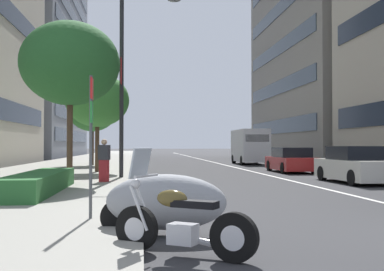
{
  "coord_description": "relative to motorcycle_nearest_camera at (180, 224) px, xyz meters",
  "views": [
    {
      "loc": [
        -6.2,
        6.35,
        1.52
      ],
      "look_at": [
        16.47,
        3.94,
        2.0
      ],
      "focal_mm": 43.91,
      "sensor_mm": 36.0,
      "label": 1
    }
  ],
  "objects": [
    {
      "name": "sidewalk_right_plaza",
      "position": [
        29.77,
        4.74,
        -0.37
      ],
      "size": [
        160.0,
        8.48,
        0.15
      ],
      "primitive_type": "cube",
      "color": "gray",
      "rests_on": "ground"
    },
    {
      "name": "lane_centre_stripe",
      "position": [
        34.77,
        -5.83,
        -0.44
      ],
      "size": [
        110.0,
        0.16,
        0.01
      ],
      "primitive_type": "cube",
      "color": "silver",
      "rests_on": "ground"
    },
    {
      "name": "motorcycle_nearest_camera",
      "position": [
        0.0,
        0.0,
        0.0
      ],
      "size": [
        1.25,
        1.88,
        1.49
      ],
      "rotation": [
        0.0,
        0.0,
        1.01
      ],
      "color": "black",
      "rests_on": "ground"
    },
    {
      "name": "motorcycle_by_sign_pole",
      "position": [
        1.47,
        0.15,
        0.12
      ],
      "size": [
        1.24,
        2.2,
        1.04
      ],
      "rotation": [
        0.0,
        0.0,
        1.34
      ],
      "color": "gray",
      "rests_on": "ground"
    },
    {
      "name": "car_mid_block_traffic",
      "position": [
        11.75,
        -8.11,
        0.24
      ],
      "size": [
        4.37,
        1.98,
        1.49
      ],
      "rotation": [
        0.0,
        0.0,
        0.02
      ],
      "color": "beige",
      "rests_on": "ground"
    },
    {
      "name": "car_far_down_avenue",
      "position": [
        19.31,
        -7.83,
        0.21
      ],
      "size": [
        4.43,
        1.93,
        1.4
      ],
      "rotation": [
        0.0,
        0.0,
        -0.01
      ],
      "color": "maroon",
      "rests_on": "ground"
    },
    {
      "name": "delivery_van_ahead",
      "position": [
        30.78,
        -8.13,
        1.03
      ],
      "size": [
        5.36,
        2.24,
        2.77
      ],
      "rotation": [
        0.0,
        0.0,
        -0.01
      ],
      "color": "silver",
      "rests_on": "ground"
    },
    {
      "name": "parking_sign_by_curb",
      "position": [
        2.55,
        1.48,
        1.39
      ],
      "size": [
        0.32,
        0.06,
        2.69
      ],
      "color": "#47494C",
      "rests_on": "sidewalk_right_plaza"
    },
    {
      "name": "street_lamp_with_banners",
      "position": [
        14.01,
        1.02,
        4.52
      ],
      "size": [
        1.26,
        2.66,
        7.96
      ],
      "color": "#232326",
      "rests_on": "sidewalk_right_plaza"
    },
    {
      "name": "clipped_hedge_bed",
      "position": [
        7.67,
        3.49,
        -0.01
      ],
      "size": [
        6.06,
        1.1,
        0.57
      ],
      "primitive_type": "cube",
      "color": "#28602D",
      "rests_on": "sidewalk_right_plaza"
    },
    {
      "name": "street_tree_by_lamp_post",
      "position": [
        11.41,
        3.21,
        4.13
      ],
      "size": [
        3.69,
        3.69,
        6.0
      ],
      "color": "#473323",
      "rests_on": "sidewalk_right_plaza"
    },
    {
      "name": "street_tree_near_plaza_corner",
      "position": [
        18.25,
        2.84,
        3.41
      ],
      "size": [
        3.29,
        3.29,
        5.11
      ],
      "color": "#473323",
      "rests_on": "sidewalk_right_plaza"
    },
    {
      "name": "street_tree_mid_sidewalk",
      "position": [
        26.77,
        3.98,
        3.46
      ],
      "size": [
        3.36,
        3.36,
        5.19
      ],
      "color": "#473323",
      "rests_on": "sidewalk_right_plaza"
    },
    {
      "name": "pedestrian_on_plaza",
      "position": [
        11.5,
        1.95,
        0.51
      ],
      "size": [
        0.38,
        0.47,
        1.61
      ],
      "rotation": [
        0.0,
        0.0,
        2.78
      ],
      "color": "maroon",
      "rests_on": "sidewalk_right_plaza"
    }
  ]
}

